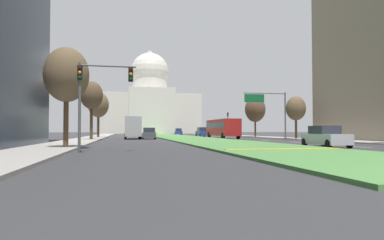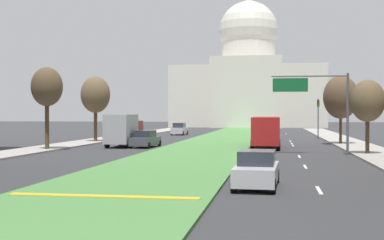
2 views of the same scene
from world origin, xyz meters
name	(u,v)px [view 1 (image 1 of 2)]	position (x,y,z in m)	size (l,w,h in m)	color
ground_plane	(171,136)	(0.00, 62.73, 0.00)	(276.01, 276.01, 0.00)	#333335
grass_median	(176,137)	(0.00, 56.46, 0.07)	(8.28, 112.91, 0.14)	#4C8442
median_curb_nose	(284,149)	(0.00, 12.59, 0.16)	(7.45, 0.50, 0.04)	gold
lane_dashes_right	(239,138)	(8.31, 44.73, 0.00)	(0.16, 65.13, 0.01)	silver
sidewalk_left	(93,138)	(-14.49, 50.18, 0.07)	(4.00, 112.91, 0.15)	#9E9991
sidewalk_right	(262,137)	(14.49, 50.18, 0.07)	(4.00, 112.91, 0.15)	#9E9991
capitol_building	(150,104)	(0.00, 124.68, 11.52)	(37.11, 23.82, 32.20)	silver
traffic_light_near_left	(95,87)	(-11.14, 13.91, 3.80)	(3.34, 0.35, 5.20)	#515456
traffic_light_far_right	(228,121)	(11.99, 62.24, 3.31)	(0.28, 0.35, 5.20)	#515456
overhead_guide_sign	(270,105)	(9.88, 36.54, 4.67)	(6.11, 0.20, 6.50)	#515456
street_tree_left_near	(66,75)	(-13.36, 17.84, 5.05)	(3.00, 3.00, 6.96)	#4C3823
street_tree_left_mid	(92,96)	(-13.55, 37.44, 5.60)	(2.78, 2.78, 7.42)	#4C3823
street_tree_right_mid	(296,109)	(13.66, 36.33, 4.26)	(2.67, 2.67, 5.97)	#4C3823
street_tree_left_far	(98,105)	(-13.70, 50.60, 5.41)	(3.33, 3.33, 7.54)	#4C3823
street_tree_right_far	(255,109)	(13.32, 50.25, 5.00)	(3.63, 3.63, 7.28)	#4C3823
sedan_lead_stopped	(325,137)	(5.64, 17.06, 0.77)	(2.03, 4.49, 1.63)	#BCBCC1
sedan_midblock	(149,134)	(-5.96, 43.03, 0.78)	(2.22, 4.71, 1.65)	#4C5156
sedan_distant	(202,132)	(5.86, 59.77, 0.86)	(1.97, 4.46, 1.87)	navy
sedan_far_horizon	(131,132)	(-8.02, 72.74, 0.86)	(1.99, 4.61, 1.86)	#BCBCC1
sedan_very_far	(178,132)	(5.66, 89.34, 0.83)	(2.18, 4.32, 1.79)	navy
box_truck_delivery	(133,127)	(-8.30, 43.50, 1.68)	(2.40, 6.40, 3.20)	maroon
city_bus	(222,127)	(5.64, 44.85, 1.77)	(2.62, 11.00, 2.95)	#B21E1E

